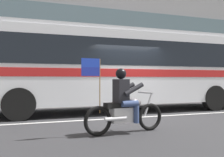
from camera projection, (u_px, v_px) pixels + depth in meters
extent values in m
plane|color=#2B2B2D|center=(128.00, 115.00, 9.28)|extent=(60.00, 60.00, 0.00)
cube|color=#B7B2A8|center=(91.00, 101.00, 14.07)|extent=(28.00, 3.80, 0.15)
cube|color=silver|center=(135.00, 117.00, 8.71)|extent=(26.60, 0.14, 0.01)
cube|color=#4C606B|center=(83.00, 17.00, 15.83)|extent=(25.76, 0.10, 1.40)
cube|color=silver|center=(123.00, 69.00, 10.51)|extent=(13.01, 2.56, 2.70)
cube|color=black|center=(123.00, 55.00, 10.52)|extent=(11.97, 2.60, 0.96)
cube|color=red|center=(123.00, 74.00, 10.51)|extent=(12.75, 2.59, 0.28)
cube|color=#BABCC3|center=(123.00, 34.00, 10.52)|extent=(12.75, 2.44, 0.16)
cylinder|color=black|center=(19.00, 104.00, 8.02)|extent=(1.04, 0.30, 1.04)
cylinder|color=black|center=(214.00, 98.00, 10.63)|extent=(1.04, 0.30, 1.04)
torus|color=black|center=(150.00, 117.00, 6.52)|extent=(0.70, 0.17, 0.69)
torus|color=black|center=(98.00, 121.00, 5.86)|extent=(0.70, 0.17, 0.69)
cube|color=silver|center=(123.00, 115.00, 6.17)|extent=(0.67, 0.36, 0.36)
ellipsoid|color=#59565B|center=(132.00, 103.00, 6.28)|extent=(0.51, 0.34, 0.24)
cube|color=black|center=(116.00, 105.00, 6.08)|extent=(0.59, 0.33, 0.12)
cylinder|color=silver|center=(148.00, 105.00, 6.49)|extent=(0.28, 0.09, 0.58)
cylinder|color=silver|center=(145.00, 93.00, 6.46)|extent=(0.12, 0.64, 0.04)
cylinder|color=silver|center=(116.00, 119.00, 5.89)|extent=(0.56, 0.16, 0.09)
cube|color=black|center=(121.00, 91.00, 6.14)|extent=(0.32, 0.39, 0.56)
sphere|color=black|center=(121.00, 74.00, 6.14)|extent=(0.26, 0.26, 0.26)
cylinder|color=navy|center=(122.00, 102.00, 6.36)|extent=(0.44, 0.20, 0.15)
cylinder|color=navy|center=(129.00, 112.00, 6.44)|extent=(0.13, 0.13, 0.46)
cylinder|color=navy|center=(130.00, 104.00, 6.04)|extent=(0.44, 0.20, 0.15)
cylinder|color=navy|center=(136.00, 113.00, 6.12)|extent=(0.13, 0.13, 0.46)
cylinder|color=black|center=(125.00, 89.00, 6.43)|extent=(0.53, 0.17, 0.32)
cylinder|color=black|center=(134.00, 89.00, 6.07)|extent=(0.53, 0.17, 0.32)
cylinder|color=olive|center=(100.00, 86.00, 5.89)|extent=(0.02, 0.02, 1.25)
cube|color=#1933A5|center=(91.00, 63.00, 5.78)|extent=(0.44, 0.07, 0.20)
cube|color=navy|center=(91.00, 72.00, 5.78)|extent=(0.44, 0.07, 0.20)
cylinder|color=#4C8C3F|center=(65.00, 97.00, 12.30)|extent=(0.22, 0.22, 0.58)
sphere|color=#4C8C3F|center=(65.00, 90.00, 12.31)|extent=(0.20, 0.20, 0.20)
cylinder|color=#4C8C3F|center=(66.00, 97.00, 12.17)|extent=(0.09, 0.10, 0.09)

